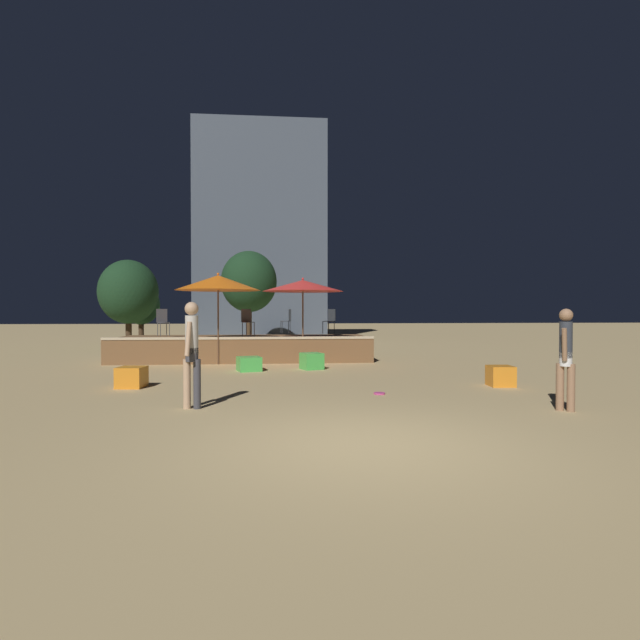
# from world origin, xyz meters

# --- Properties ---
(ground_plane) EXTENTS (120.00, 120.00, 0.00)m
(ground_plane) POSITION_xyz_m (0.00, 0.00, 0.00)
(ground_plane) COLOR tan
(wooden_deck) EXTENTS (8.67, 3.20, 0.87)m
(wooden_deck) POSITION_xyz_m (-2.23, 11.45, 0.40)
(wooden_deck) COLOR brown
(wooden_deck) RESTS_ON ground
(patio_umbrella_0) EXTENTS (2.65, 2.65, 2.80)m
(patio_umbrella_0) POSITION_xyz_m (-0.23, 10.02, 2.53)
(patio_umbrella_0) COLOR brown
(patio_umbrella_0) RESTS_ON ground
(patio_umbrella_1) EXTENTS (2.69, 2.69, 2.93)m
(patio_umbrella_1) POSITION_xyz_m (-2.94, 9.86, 2.60)
(patio_umbrella_1) COLOR brown
(patio_umbrella_1) RESTS_ON ground
(cube_seat_0) EXTENTS (0.63, 0.63, 0.46)m
(cube_seat_0) POSITION_xyz_m (-4.33, 5.17, 0.23)
(cube_seat_0) COLOR orange
(cube_seat_0) RESTS_ON ground
(cube_seat_1) EXTENTS (0.57, 0.57, 0.46)m
(cube_seat_1) POSITION_xyz_m (3.97, 4.63, 0.23)
(cube_seat_1) COLOR orange
(cube_seat_1) RESTS_ON ground
(cube_seat_2) EXTENTS (0.72, 0.72, 0.48)m
(cube_seat_2) POSITION_xyz_m (-0.07, 8.28, 0.24)
(cube_seat_2) COLOR #4CC651
(cube_seat_2) RESTS_ON ground
(cube_seat_3) EXTENTS (0.77, 0.77, 0.40)m
(cube_seat_3) POSITION_xyz_m (-1.88, 8.01, 0.20)
(cube_seat_3) COLOR #4CC651
(cube_seat_3) RESTS_ON ground
(person_0) EXTENTS (0.31, 0.59, 1.87)m
(person_0) POSITION_xyz_m (-2.59, 2.60, 1.05)
(person_0) COLOR #3F3F47
(person_0) RESTS_ON ground
(person_1) EXTENTS (0.37, 0.44, 1.75)m
(person_1) POSITION_xyz_m (3.81, 1.82, 0.96)
(person_1) COLOR #997051
(person_1) RESTS_ON ground
(bistro_chair_0) EXTENTS (0.47, 0.47, 0.90)m
(bistro_chair_0) POSITION_xyz_m (-2.09, 10.95, 1.42)
(bistro_chair_0) COLOR #47474C
(bistro_chair_0) RESTS_ON wooden_deck
(bistro_chair_1) EXTENTS (0.47, 0.47, 0.90)m
(bistro_chair_1) POSITION_xyz_m (-4.89, 10.85, 1.42)
(bistro_chair_1) COLOR #47474C
(bistro_chair_1) RESTS_ON wooden_deck
(bistro_chair_2) EXTENTS (0.48, 0.48, 0.90)m
(bistro_chair_2) POSITION_xyz_m (0.90, 12.09, 1.42)
(bistro_chair_2) COLOR #2D3338
(bistro_chair_2) RESTS_ON wooden_deck
(bistro_chair_3) EXTENTS (0.41, 0.41, 0.90)m
(bistro_chair_3) POSITION_xyz_m (-0.66, 12.41, 1.42)
(bistro_chair_3) COLOR #2D3338
(bistro_chair_3) RESTS_ON wooden_deck
(frisbee_disc) EXTENTS (0.24, 0.24, 0.03)m
(frisbee_disc) POSITION_xyz_m (0.99, 3.78, 0.02)
(frisbee_disc) COLOR #E54C99
(frisbee_disc) RESTS_ON ground
(background_tree_0) EXTENTS (2.71, 2.71, 4.09)m
(background_tree_0) POSITION_xyz_m (-7.95, 17.72, 2.59)
(background_tree_0) COLOR #3D2B1C
(background_tree_0) RESTS_ON ground
(background_tree_1) EXTENTS (2.82, 2.82, 4.74)m
(background_tree_1) POSITION_xyz_m (-2.44, 19.27, 3.18)
(background_tree_1) COLOR #3D2B1C
(background_tree_1) RESTS_ON ground
(background_tree_2) EXTENTS (1.97, 1.97, 3.12)m
(background_tree_2) POSITION_xyz_m (-8.35, 21.45, 2.03)
(background_tree_2) COLOR #3D2B1C
(background_tree_2) RESTS_ON ground
(distant_building) EXTENTS (8.09, 3.12, 13.29)m
(distant_building) POSITION_xyz_m (-2.00, 25.29, 6.65)
(distant_building) COLOR #4C5666
(distant_building) RESTS_ON ground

